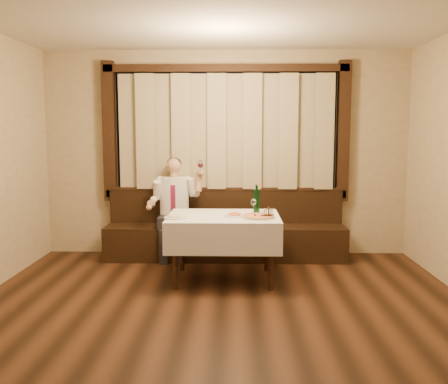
{
  "coord_description": "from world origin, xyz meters",
  "views": [
    {
      "loc": [
        0.13,
        -3.91,
        1.72
      ],
      "look_at": [
        0.0,
        1.9,
        1.0
      ],
      "focal_mm": 40.0,
      "sensor_mm": 36.0,
      "label": 1
    }
  ],
  "objects_px": {
    "dining_table": "(224,224)",
    "pizza": "(258,217)",
    "seated_man": "(174,200)",
    "green_bottle": "(257,201)",
    "pasta_cream": "(175,215)",
    "cruet_caddy": "(269,214)",
    "pasta_red": "(234,213)",
    "banquette": "(225,235)"
  },
  "relations": [
    {
      "from": "pizza",
      "to": "seated_man",
      "type": "relative_size",
      "value": 0.27
    },
    {
      "from": "pasta_cream",
      "to": "seated_man",
      "type": "xyz_separation_m",
      "value": [
        -0.15,
        1.15,
        0.01
      ]
    },
    {
      "from": "dining_table",
      "to": "pasta_red",
      "type": "height_order",
      "value": "pasta_red"
    },
    {
      "from": "dining_table",
      "to": "pasta_red",
      "type": "xyz_separation_m",
      "value": [
        0.12,
        -0.06,
        0.14
      ]
    },
    {
      "from": "seated_man",
      "to": "green_bottle",
      "type": "bearing_deg",
      "value": -35.24
    },
    {
      "from": "pasta_cream",
      "to": "dining_table",
      "type": "bearing_deg",
      "value": 21.69
    },
    {
      "from": "pizza",
      "to": "cruet_caddy",
      "type": "height_order",
      "value": "cruet_caddy"
    },
    {
      "from": "banquette",
      "to": "seated_man",
      "type": "xyz_separation_m",
      "value": [
        -0.68,
        -0.09,
        0.49
      ]
    },
    {
      "from": "cruet_caddy",
      "to": "seated_man",
      "type": "height_order",
      "value": "seated_man"
    },
    {
      "from": "banquette",
      "to": "dining_table",
      "type": "xyz_separation_m",
      "value": [
        0.0,
        -1.02,
        0.34
      ]
    },
    {
      "from": "cruet_caddy",
      "to": "seated_man",
      "type": "relative_size",
      "value": 0.09
    },
    {
      "from": "pasta_red",
      "to": "seated_man",
      "type": "xyz_separation_m",
      "value": [
        -0.81,
        0.99,
        0.01
      ]
    },
    {
      "from": "dining_table",
      "to": "pasta_red",
      "type": "bearing_deg",
      "value": -24.08
    },
    {
      "from": "dining_table",
      "to": "pizza",
      "type": "height_order",
      "value": "pizza"
    },
    {
      "from": "pasta_red",
      "to": "seated_man",
      "type": "height_order",
      "value": "seated_man"
    },
    {
      "from": "pasta_red",
      "to": "pasta_cream",
      "type": "distance_m",
      "value": 0.67
    },
    {
      "from": "dining_table",
      "to": "seated_man",
      "type": "xyz_separation_m",
      "value": [
        -0.68,
        0.94,
        0.14
      ]
    },
    {
      "from": "banquette",
      "to": "dining_table",
      "type": "height_order",
      "value": "banquette"
    },
    {
      "from": "seated_man",
      "to": "cruet_caddy",
      "type": "bearing_deg",
      "value": -42.75
    },
    {
      "from": "pasta_red",
      "to": "cruet_caddy",
      "type": "relative_size",
      "value": 1.87
    },
    {
      "from": "pasta_cream",
      "to": "cruet_caddy",
      "type": "relative_size",
      "value": 2.0
    },
    {
      "from": "pasta_cream",
      "to": "pizza",
      "type": "bearing_deg",
      "value": 2.57
    },
    {
      "from": "dining_table",
      "to": "cruet_caddy",
      "type": "xyz_separation_m",
      "value": [
        0.5,
        -0.16,
        0.15
      ]
    },
    {
      "from": "dining_table",
      "to": "pasta_cream",
      "type": "bearing_deg",
      "value": -158.31
    },
    {
      "from": "banquette",
      "to": "green_bottle",
      "type": "height_order",
      "value": "green_bottle"
    },
    {
      "from": "pasta_red",
      "to": "dining_table",
      "type": "bearing_deg",
      "value": 155.92
    },
    {
      "from": "pizza",
      "to": "pasta_cream",
      "type": "height_order",
      "value": "pasta_cream"
    },
    {
      "from": "cruet_caddy",
      "to": "seated_man",
      "type": "xyz_separation_m",
      "value": [
        -1.18,
        1.1,
        -0.0
      ]
    },
    {
      "from": "banquette",
      "to": "pasta_cream",
      "type": "height_order",
      "value": "banquette"
    },
    {
      "from": "pasta_cream",
      "to": "seated_man",
      "type": "distance_m",
      "value": 1.16
    },
    {
      "from": "pizza",
      "to": "green_bottle",
      "type": "relative_size",
      "value": 1.09
    },
    {
      "from": "pasta_red",
      "to": "cruet_caddy",
      "type": "distance_m",
      "value": 0.39
    },
    {
      "from": "pizza",
      "to": "green_bottle",
      "type": "xyz_separation_m",
      "value": [
        -0.0,
        0.35,
        0.13
      ]
    },
    {
      "from": "dining_table",
      "to": "seated_man",
      "type": "height_order",
      "value": "seated_man"
    },
    {
      "from": "cruet_caddy",
      "to": "seated_man",
      "type": "bearing_deg",
      "value": 137.05
    },
    {
      "from": "banquette",
      "to": "cruet_caddy",
      "type": "distance_m",
      "value": 1.38
    },
    {
      "from": "dining_table",
      "to": "pizza",
      "type": "distance_m",
      "value": 0.44
    },
    {
      "from": "green_bottle",
      "to": "seated_man",
      "type": "distance_m",
      "value": 1.31
    },
    {
      "from": "pasta_red",
      "to": "cruet_caddy",
      "type": "height_order",
      "value": "cruet_caddy"
    },
    {
      "from": "pizza",
      "to": "green_bottle",
      "type": "distance_m",
      "value": 0.38
    },
    {
      "from": "cruet_caddy",
      "to": "seated_man",
      "type": "distance_m",
      "value": 1.61
    },
    {
      "from": "pizza",
      "to": "pasta_cream",
      "type": "bearing_deg",
      "value": -177.43
    }
  ]
}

